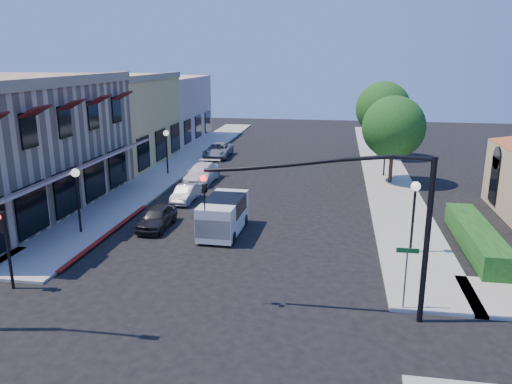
% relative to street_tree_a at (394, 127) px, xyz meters
% --- Properties ---
extents(ground, '(120.00, 120.00, 0.00)m').
position_rel_street_tree_a_xyz_m(ground, '(-8.80, -22.00, -4.19)').
color(ground, black).
rests_on(ground, ground).
extents(sidewalk_left, '(3.50, 50.00, 0.12)m').
position_rel_street_tree_a_xyz_m(sidewalk_left, '(-17.55, 5.00, -4.13)').
color(sidewalk_left, '#9B988D').
rests_on(sidewalk_left, ground).
extents(sidewalk_right, '(3.50, 50.00, 0.12)m').
position_rel_street_tree_a_xyz_m(sidewalk_right, '(-0.05, 5.00, -4.13)').
color(sidewalk_right, '#9B988D').
rests_on(sidewalk_right, ground).
extents(curb_red_strip, '(0.25, 10.00, 0.06)m').
position_rel_street_tree_a_xyz_m(curb_red_strip, '(-15.70, -14.00, -4.19)').
color(curb_red_strip, maroon).
rests_on(curb_red_strip, ground).
extents(yellow_stucco_building, '(10.00, 12.00, 7.60)m').
position_rel_street_tree_a_xyz_m(yellow_stucco_building, '(-24.30, 4.00, -0.39)').
color(yellow_stucco_building, '#CDBA5C').
rests_on(yellow_stucco_building, ground).
extents(pink_stucco_building, '(10.00, 12.00, 7.00)m').
position_rel_street_tree_a_xyz_m(pink_stucco_building, '(-24.30, 16.00, -0.69)').
color(pink_stucco_building, '#CAA398').
rests_on(pink_stucco_building, ground).
extents(hedge, '(1.40, 8.00, 1.10)m').
position_rel_street_tree_a_xyz_m(hedge, '(2.90, -13.00, -4.19)').
color(hedge, '#184413').
rests_on(hedge, ground).
extents(street_tree_a, '(4.56, 4.56, 6.48)m').
position_rel_street_tree_a_xyz_m(street_tree_a, '(0.00, 0.00, 0.00)').
color(street_tree_a, '#3A2417').
rests_on(street_tree_a, ground).
extents(street_tree_b, '(4.94, 4.94, 7.02)m').
position_rel_street_tree_a_xyz_m(street_tree_b, '(0.00, 10.00, 0.35)').
color(street_tree_b, '#3A2417').
rests_on(street_tree_b, ground).
extents(signal_mast_arm, '(8.01, 0.39, 6.00)m').
position_rel_street_tree_a_xyz_m(signal_mast_arm, '(-2.94, -20.50, -0.11)').
color(signal_mast_arm, black).
rests_on(signal_mast_arm, ground).
extents(secondary_signal, '(0.28, 0.42, 3.32)m').
position_rel_street_tree_a_xyz_m(secondary_signal, '(-16.80, -20.59, -1.88)').
color(secondary_signal, black).
rests_on(secondary_signal, ground).
extents(street_name_sign, '(0.80, 0.06, 2.50)m').
position_rel_street_tree_a_xyz_m(street_name_sign, '(-1.30, -19.80, -2.50)').
color(street_name_sign, '#595B5E').
rests_on(street_name_sign, ground).
extents(lamppost_left_near, '(0.44, 0.44, 3.57)m').
position_rel_street_tree_a_xyz_m(lamppost_left_near, '(-17.30, -14.00, -1.46)').
color(lamppost_left_near, black).
rests_on(lamppost_left_near, ground).
extents(lamppost_left_far, '(0.44, 0.44, 3.57)m').
position_rel_street_tree_a_xyz_m(lamppost_left_far, '(-17.30, 0.00, -1.46)').
color(lamppost_left_far, black).
rests_on(lamppost_left_far, ground).
extents(lamppost_right_near, '(0.44, 0.44, 3.57)m').
position_rel_street_tree_a_xyz_m(lamppost_right_near, '(-0.30, -14.00, -1.46)').
color(lamppost_right_near, black).
rests_on(lamppost_right_near, ground).
extents(lamppost_right_far, '(0.44, 0.44, 3.57)m').
position_rel_street_tree_a_xyz_m(lamppost_right_far, '(-0.30, 2.00, -1.46)').
color(lamppost_right_far, black).
rests_on(lamppost_right_far, ground).
extents(white_van, '(1.99, 4.33, 1.90)m').
position_rel_street_tree_a_xyz_m(white_van, '(-9.80, -12.69, -3.10)').
color(white_van, silver).
rests_on(white_van, ground).
extents(parked_car_a, '(1.47, 3.60, 1.22)m').
position_rel_street_tree_a_xyz_m(parked_car_a, '(-13.60, -12.42, -3.58)').
color(parked_car_a, black).
rests_on(parked_car_a, ground).
extents(parked_car_b, '(1.19, 3.29, 1.08)m').
position_rel_street_tree_a_xyz_m(parked_car_b, '(-13.60, -7.18, -3.65)').
color(parked_car_b, '#B6BABC').
rests_on(parked_car_b, ground).
extents(parked_car_c, '(2.09, 4.81, 1.38)m').
position_rel_street_tree_a_xyz_m(parked_car_c, '(-13.93, -2.00, -3.51)').
color(parked_car_c, white).
rests_on(parked_car_c, ground).
extents(parked_car_d, '(2.30, 4.81, 1.32)m').
position_rel_street_tree_a_xyz_m(parked_car_d, '(-15.00, 7.63, -3.53)').
color(parked_car_d, gray).
rests_on(parked_car_d, ground).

